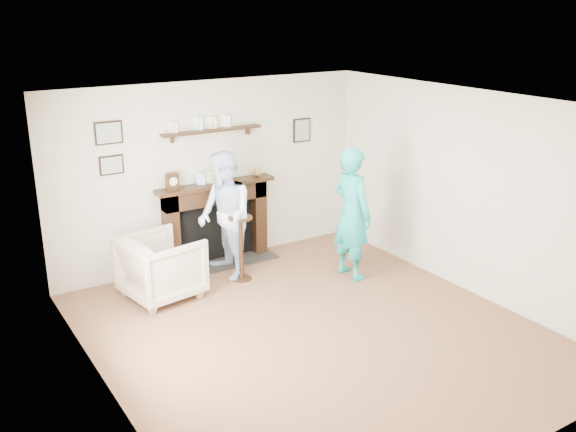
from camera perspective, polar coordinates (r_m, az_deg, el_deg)
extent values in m
plane|color=brown|center=(7.16, 2.42, -10.29)|extent=(5.00, 5.00, 0.00)
cube|color=beige|center=(8.74, -6.83, 3.76)|extent=(4.50, 0.04, 2.50)
cube|color=beige|center=(5.76, -16.24, -4.69)|extent=(0.04, 5.00, 2.50)
cube|color=beige|center=(8.10, 15.77, 2.02)|extent=(0.04, 5.00, 2.50)
cube|color=white|center=(6.36, 2.73, 9.91)|extent=(4.50, 5.00, 0.04)
cube|color=black|center=(8.60, -10.33, -1.53)|extent=(0.18, 0.20, 1.10)
cube|color=black|center=(9.14, -2.67, -0.05)|extent=(0.18, 0.20, 1.10)
cube|color=black|center=(8.72, -6.48, 1.90)|extent=(1.50, 0.20, 0.24)
cube|color=black|center=(8.95, -6.55, -1.37)|extent=(1.14, 0.06, 0.86)
cube|color=#2A2825|center=(8.94, -5.92, -4.22)|extent=(1.60, 0.44, 0.03)
cube|color=black|center=(8.65, -6.43, 2.78)|extent=(1.68, 0.26, 0.05)
cube|color=black|center=(8.54, -6.76, 7.55)|extent=(1.40, 0.15, 0.03)
cube|color=black|center=(8.10, -15.67, 7.13)|extent=(0.34, 0.03, 0.28)
cube|color=black|center=(8.18, -15.43, 4.39)|extent=(0.30, 0.03, 0.24)
cube|color=black|center=(9.32, 1.22, 7.64)|extent=(0.28, 0.03, 0.34)
cube|color=black|center=(8.38, -10.27, 3.03)|extent=(0.16, 0.09, 0.22)
cylinder|color=silver|center=(8.33, -10.15, 3.03)|extent=(0.11, 0.01, 0.11)
sphere|color=green|center=(8.92, -2.75, 3.91)|extent=(0.12, 0.12, 0.12)
imported|color=tan|center=(8.12, -11.02, -7.02)|extent=(0.99, 0.97, 0.79)
imported|color=#A7BED1|center=(8.59, -5.46, -5.30)|extent=(0.68, 0.85, 1.67)
imported|color=#22B1C1|center=(8.59, 5.52, -5.28)|extent=(0.45, 0.66, 1.74)
cylinder|color=black|center=(8.46, -4.13, -5.55)|extent=(0.25, 0.25, 0.02)
cylinder|color=black|center=(8.30, -4.20, -2.92)|extent=(0.05, 0.05, 0.82)
cylinder|color=black|center=(8.16, -4.26, -0.16)|extent=(0.31, 0.31, 0.03)
cylinder|color=silver|center=(8.15, -4.27, -0.05)|extent=(0.21, 0.21, 0.01)
cylinder|color=white|center=(8.14, -4.27, 0.17)|extent=(0.16, 0.16, 0.06)
cylinder|color=#DCBC8B|center=(8.13, -4.28, 0.52)|extent=(0.01, 0.01, 0.05)
sphere|color=orange|center=(8.12, -4.29, 0.72)|extent=(0.02, 0.02, 0.02)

